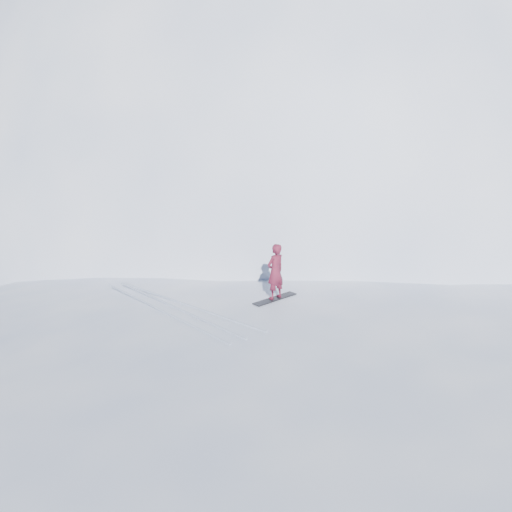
# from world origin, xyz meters

# --- Properties ---
(ground) EXTENTS (400.00, 400.00, 0.00)m
(ground) POSITION_xyz_m (0.00, 0.00, 0.00)
(ground) COLOR white
(ground) RESTS_ON ground
(near_ridge) EXTENTS (36.00, 28.00, 4.80)m
(near_ridge) POSITION_xyz_m (1.00, 3.00, 0.00)
(near_ridge) COLOR white
(near_ridge) RESTS_ON ground
(summit_peak) EXTENTS (60.00, 56.00, 56.00)m
(summit_peak) POSITION_xyz_m (22.00, 26.00, 0.00)
(summit_peak) COLOR white
(summit_peak) RESTS_ON ground
(peak_shoulder) EXTENTS (28.00, 24.00, 18.00)m
(peak_shoulder) POSITION_xyz_m (10.00, 20.00, 0.00)
(peak_shoulder) COLOR white
(peak_shoulder) RESTS_ON ground
(wind_bumps) EXTENTS (16.00, 14.40, 1.00)m
(wind_bumps) POSITION_xyz_m (-0.56, 2.12, 0.00)
(wind_bumps) COLOR white
(wind_bumps) RESTS_ON ground
(snowboard) EXTENTS (1.58, 0.50, 0.03)m
(snowboard) POSITION_xyz_m (1.19, 3.83, 2.41)
(snowboard) COLOR black
(snowboard) RESTS_ON near_ridge
(snowboarder) EXTENTS (0.65, 0.47, 1.65)m
(snowboarder) POSITION_xyz_m (1.19, 3.83, 3.25)
(snowboarder) COLOR maroon
(snowboarder) RESTS_ON snowboard
(board_tracks) EXTENTS (2.13, 5.93, 0.04)m
(board_tracks) POSITION_xyz_m (-1.58, 4.94, 2.42)
(board_tracks) COLOR silver
(board_tracks) RESTS_ON ground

